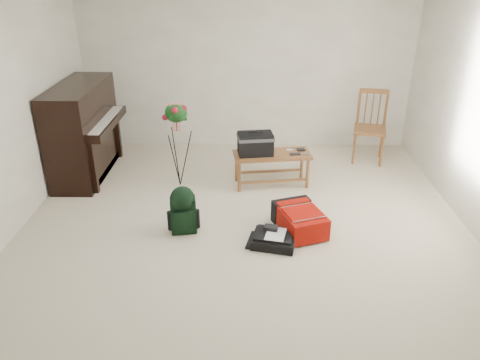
{
  "coord_description": "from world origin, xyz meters",
  "views": [
    {
      "loc": [
        0.05,
        -4.34,
        2.75
      ],
      "look_at": [
        -0.05,
        0.35,
        0.5
      ],
      "focal_mm": 35.0,
      "sensor_mm": 36.0,
      "label": 1
    }
  ],
  "objects_px": {
    "bench": "(261,146)",
    "green_backpack": "(183,208)",
    "dining_chair": "(370,127)",
    "red_suitcase": "(300,218)",
    "piano": "(84,132)",
    "flower_stand": "(178,145)",
    "black_duffel": "(274,239)"
  },
  "relations": [
    {
      "from": "red_suitcase",
      "to": "green_backpack",
      "type": "xyz_separation_m",
      "value": [
        -1.27,
        -0.08,
        0.16
      ]
    },
    {
      "from": "bench",
      "to": "green_backpack",
      "type": "bearing_deg",
      "value": -133.28
    },
    {
      "from": "piano",
      "to": "bench",
      "type": "xyz_separation_m",
      "value": [
        2.38,
        -0.32,
        -0.06
      ]
    },
    {
      "from": "bench",
      "to": "green_backpack",
      "type": "height_order",
      "value": "bench"
    },
    {
      "from": "piano",
      "to": "dining_chair",
      "type": "xyz_separation_m",
      "value": [
        3.99,
        0.56,
        -0.1
      ]
    },
    {
      "from": "red_suitcase",
      "to": "green_backpack",
      "type": "distance_m",
      "value": 1.29
    },
    {
      "from": "bench",
      "to": "red_suitcase",
      "type": "distance_m",
      "value": 1.27
    },
    {
      "from": "black_duffel",
      "to": "green_backpack",
      "type": "bearing_deg",
      "value": 178.47
    },
    {
      "from": "flower_stand",
      "to": "dining_chair",
      "type": "bearing_deg",
      "value": 17.42
    },
    {
      "from": "piano",
      "to": "red_suitcase",
      "type": "xyz_separation_m",
      "value": [
        2.8,
        -1.45,
        -0.46
      ]
    },
    {
      "from": "green_backpack",
      "to": "piano",
      "type": "bearing_deg",
      "value": 125.68
    },
    {
      "from": "dining_chair",
      "to": "green_backpack",
      "type": "relative_size",
      "value": 1.91
    },
    {
      "from": "piano",
      "to": "red_suitcase",
      "type": "relative_size",
      "value": 2.02
    },
    {
      "from": "piano",
      "to": "green_backpack",
      "type": "height_order",
      "value": "piano"
    },
    {
      "from": "green_backpack",
      "to": "flower_stand",
      "type": "xyz_separation_m",
      "value": [
        -0.2,
        1.17,
        0.27
      ]
    },
    {
      "from": "piano",
      "to": "flower_stand",
      "type": "height_order",
      "value": "piano"
    },
    {
      "from": "green_backpack",
      "to": "dining_chair",
      "type": "bearing_deg",
      "value": 31.09
    },
    {
      "from": "dining_chair",
      "to": "black_duffel",
      "type": "relative_size",
      "value": 2.02
    },
    {
      "from": "black_duffel",
      "to": "flower_stand",
      "type": "relative_size",
      "value": 0.44
    },
    {
      "from": "bench",
      "to": "red_suitcase",
      "type": "height_order",
      "value": "bench"
    },
    {
      "from": "dining_chair",
      "to": "piano",
      "type": "bearing_deg",
      "value": -158.22
    },
    {
      "from": "dining_chair",
      "to": "red_suitcase",
      "type": "distance_m",
      "value": 2.37
    },
    {
      "from": "piano",
      "to": "dining_chair",
      "type": "height_order",
      "value": "piano"
    },
    {
      "from": "red_suitcase",
      "to": "green_backpack",
      "type": "bearing_deg",
      "value": 163.73
    },
    {
      "from": "black_duffel",
      "to": "green_backpack",
      "type": "xyz_separation_m",
      "value": [
        -0.98,
        0.24,
        0.23
      ]
    },
    {
      "from": "piano",
      "to": "black_duffel",
      "type": "height_order",
      "value": "piano"
    },
    {
      "from": "dining_chair",
      "to": "green_backpack",
      "type": "distance_m",
      "value": 3.24
    },
    {
      "from": "green_backpack",
      "to": "red_suitcase",
      "type": "bearing_deg",
      "value": -5.7
    },
    {
      "from": "piano",
      "to": "black_duffel",
      "type": "relative_size",
      "value": 2.93
    },
    {
      "from": "green_backpack",
      "to": "flower_stand",
      "type": "bearing_deg",
      "value": 90.6
    },
    {
      "from": "red_suitcase",
      "to": "flower_stand",
      "type": "distance_m",
      "value": 1.89
    },
    {
      "from": "red_suitcase",
      "to": "piano",
      "type": "bearing_deg",
      "value": 132.8
    }
  ]
}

